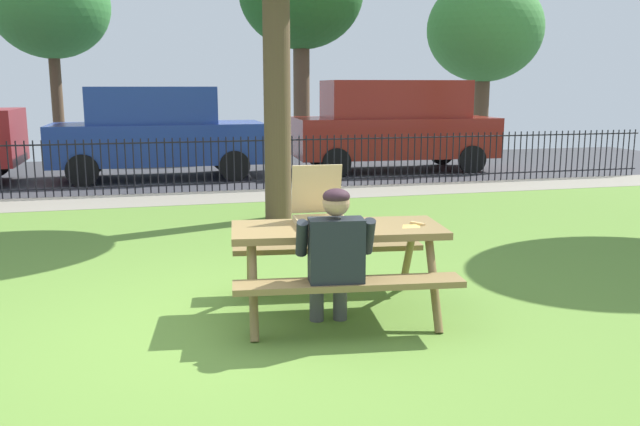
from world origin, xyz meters
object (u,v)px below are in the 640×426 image
(adult_at_table, at_px, (334,254))
(parked_car_center, at_px, (394,124))
(pizza_box_open, at_px, (320,213))
(parked_car_left, at_px, (157,131))
(pizza_slice_on_table, at_px, (413,225))
(picnic_table_foreground, at_px, (337,246))
(far_tree_midright, at_px, (485,30))
(far_tree_midleft, at_px, (50,6))

(adult_at_table, height_order, parked_car_center, parked_car_center)
(pizza_box_open, bearing_deg, adult_at_table, -94.52)
(adult_at_table, bearing_deg, parked_car_left, 97.23)
(adult_at_table, xyz_separation_m, parked_car_left, (-1.23, 9.70, 0.35))
(pizza_slice_on_table, xyz_separation_m, adult_at_table, (-0.80, -0.35, -0.12))
(picnic_table_foreground, xyz_separation_m, far_tree_midright, (8.77, 14.16, 3.07))
(pizza_slice_on_table, xyz_separation_m, parked_car_center, (3.33, 9.35, 0.32))
(adult_at_table, height_order, far_tree_midleft, far_tree_midleft)
(pizza_box_open, relative_size, adult_at_table, 0.44)
(far_tree_midleft, bearing_deg, pizza_slice_on_table, -72.20)
(picnic_table_foreground, relative_size, parked_car_center, 0.42)
(pizza_box_open, xyz_separation_m, adult_at_table, (-0.05, -0.65, -0.21))
(parked_car_left, distance_m, far_tree_midright, 11.61)
(pizza_box_open, distance_m, parked_car_center, 9.93)
(picnic_table_foreground, distance_m, far_tree_midleft, 15.10)
(pizza_slice_on_table, bearing_deg, pizza_box_open, 158.25)
(pizza_box_open, xyz_separation_m, far_tree_midleft, (-3.84, 14.00, 3.18))
(parked_car_left, bearing_deg, parked_car_center, -0.00)
(parked_car_center, bearing_deg, picnic_table_foreground, -113.26)
(parked_car_left, distance_m, far_tree_midleft, 6.34)
(far_tree_midleft, bearing_deg, pizza_box_open, -74.64)
(parked_car_center, bearing_deg, pizza_box_open, -114.22)
(adult_at_table, relative_size, parked_car_left, 0.27)
(far_tree_midleft, bearing_deg, far_tree_midright, 0.00)
(parked_car_center, distance_m, far_tree_midright, 7.36)
(parked_car_left, bearing_deg, picnic_table_foreground, -81.41)
(pizza_slice_on_table, distance_m, parked_car_left, 9.57)
(far_tree_midright, bearing_deg, adult_at_table, -121.39)
(pizza_box_open, bearing_deg, picnic_table_foreground, -55.58)
(picnic_table_foreground, distance_m, pizza_box_open, 0.33)
(parked_car_center, bearing_deg, pizza_slice_on_table, -109.58)
(pizza_box_open, xyz_separation_m, parked_car_center, (4.07, 9.05, 0.23))
(pizza_slice_on_table, xyz_separation_m, far_tree_midright, (8.14, 14.29, 2.89))
(parked_car_left, height_order, far_tree_midright, far_tree_midright)
(pizza_slice_on_table, bearing_deg, parked_car_center, 70.42)
(pizza_slice_on_table, relative_size, parked_car_center, 0.05)
(picnic_table_foreground, xyz_separation_m, parked_car_center, (3.96, 9.21, 0.50))
(picnic_table_foreground, relative_size, far_tree_midleft, 0.36)
(pizza_slice_on_table, bearing_deg, picnic_table_foreground, 167.92)
(pizza_slice_on_table, bearing_deg, parked_car_left, 102.24)
(far_tree_midright, bearing_deg, picnic_table_foreground, -121.78)
(picnic_table_foreground, bearing_deg, parked_car_center, 66.74)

